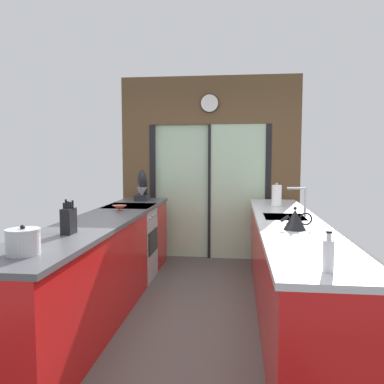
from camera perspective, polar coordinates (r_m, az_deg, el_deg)
ground_plane at (r=4.36m, az=0.75°, el=-15.44°), size 5.04×7.60×0.02m
back_wall_unit at (r=5.88m, az=2.56°, el=5.11°), size 2.64×0.12×2.70m
left_counter_run at (r=3.97m, az=-13.36°, el=-10.44°), size 0.62×3.80×0.92m
right_counter_run at (r=3.94m, az=13.80°, el=-10.61°), size 0.62×3.80×0.92m
sink_faucet at (r=4.09m, az=15.64°, el=-0.77°), size 0.19×0.02×0.30m
oven_range at (r=5.01m, az=-8.95°, el=-7.24°), size 0.60×0.60×0.92m
mixing_bowl at (r=4.47m, az=-10.45°, el=-2.27°), size 0.16×0.16×0.06m
knife_block at (r=3.22m, az=-17.42°, el=-3.97°), size 0.09×0.14×0.27m
stand_mixer at (r=5.48m, az=-7.20°, el=0.45°), size 0.17×0.27×0.42m
stock_pot at (r=2.65m, az=-23.24°, el=-6.62°), size 0.21×0.21×0.19m
kettle at (r=3.37m, az=14.69°, el=-3.89°), size 0.26×0.18×0.19m
soap_bottle at (r=2.19m, az=19.14°, el=-8.60°), size 0.06×0.06×0.22m
paper_towel_roll at (r=4.89m, az=12.14°, el=-0.56°), size 0.14×0.14×0.29m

